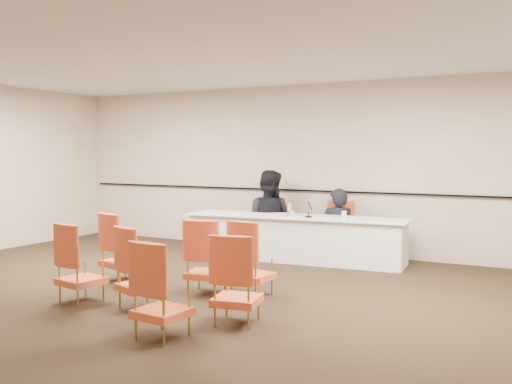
# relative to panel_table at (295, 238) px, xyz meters

# --- Properties ---
(floor) EXTENTS (10.00, 10.00, 0.00)m
(floor) POSITION_rel_panel_table_xyz_m (-0.20, -3.08, -0.37)
(floor) COLOR black
(floor) RESTS_ON ground
(ceiling) EXTENTS (10.00, 10.00, 0.00)m
(ceiling) POSITION_rel_panel_table_xyz_m (-0.20, -3.08, 2.63)
(ceiling) COLOR silver
(ceiling) RESTS_ON ground
(wall_back) EXTENTS (10.00, 0.04, 3.00)m
(wall_back) POSITION_rel_panel_table_xyz_m (-0.20, 0.92, 1.13)
(wall_back) COLOR #BCA894
(wall_back) RESTS_ON ground
(wall_rail) EXTENTS (9.80, 0.04, 0.03)m
(wall_rail) POSITION_rel_panel_table_xyz_m (-0.20, 0.88, 0.73)
(wall_rail) COLOR black
(wall_rail) RESTS_ON wall_back
(panel_table) EXTENTS (3.74, 1.17, 0.74)m
(panel_table) POSITION_rel_panel_table_xyz_m (0.00, 0.00, 0.00)
(panel_table) COLOR silver
(panel_table) RESTS_ON ground
(panelist_main) EXTENTS (0.71, 0.60, 1.66)m
(panelist_main) POSITION_rel_panel_table_xyz_m (0.52, 0.60, -0.01)
(panelist_main) COLOR black
(panelist_main) RESTS_ON ground
(panelist_main_chair) EXTENTS (0.54, 0.54, 0.95)m
(panelist_main_chair) POSITION_rel_panel_table_xyz_m (0.52, 0.60, 0.11)
(panelist_main_chair) COLOR #BE4422
(panelist_main_chair) RESTS_ON ground
(panelist_second) EXTENTS (0.96, 0.77, 1.89)m
(panelist_second) POSITION_rel_panel_table_xyz_m (-0.75, 0.49, 0.16)
(panelist_second) COLOR black
(panelist_second) RESTS_ON ground
(panelist_second_chair) EXTENTS (0.54, 0.54, 0.95)m
(panelist_second_chair) POSITION_rel_panel_table_xyz_m (-0.75, 0.49, 0.11)
(panelist_second_chair) COLOR #BE4422
(panelist_second_chair) RESTS_ON ground
(papers) EXTENTS (0.37, 0.33, 0.00)m
(papers) POSITION_rel_panel_table_xyz_m (0.45, 0.03, 0.37)
(papers) COLOR white
(papers) RESTS_ON panel_table
(microphone) EXTENTS (0.12, 0.22, 0.29)m
(microphone) POSITION_rel_panel_table_xyz_m (0.28, -0.10, 0.51)
(microphone) COLOR black
(microphone) RESTS_ON panel_table
(water_bottle) EXTENTS (0.09, 0.09, 0.22)m
(water_bottle) POSITION_rel_panel_table_xyz_m (-0.09, -0.04, 0.48)
(water_bottle) COLOR teal
(water_bottle) RESTS_ON panel_table
(drinking_glass) EXTENTS (0.06, 0.06, 0.10)m
(drinking_glass) POSITION_rel_panel_table_xyz_m (0.00, -0.14, 0.42)
(drinking_glass) COLOR white
(drinking_glass) RESTS_ON panel_table
(coffee_cup) EXTENTS (0.10, 0.10, 0.13)m
(coffee_cup) POSITION_rel_panel_table_xyz_m (0.85, -0.05, 0.43)
(coffee_cup) COLOR white
(coffee_cup) RESTS_ON panel_table
(aud_chair_front_left) EXTENTS (0.61, 0.61, 0.95)m
(aud_chair_front_left) POSITION_rel_panel_table_xyz_m (-1.53, -2.51, 0.11)
(aud_chair_front_left) COLOR #BE4422
(aud_chair_front_left) RESTS_ON ground
(aud_chair_front_mid) EXTENTS (0.59, 0.59, 0.95)m
(aud_chair_front_mid) POSITION_rel_panel_table_xyz_m (-0.08, -2.56, 0.11)
(aud_chair_front_mid) COLOR #BE4422
(aud_chair_front_mid) RESTS_ON ground
(aud_chair_front_right) EXTENTS (0.55, 0.55, 0.95)m
(aud_chair_front_right) POSITION_rel_panel_table_xyz_m (0.49, -2.40, 0.11)
(aud_chair_front_right) COLOR #BE4422
(aud_chair_front_right) RESTS_ON ground
(aud_chair_back_left) EXTENTS (0.58, 0.58, 0.95)m
(aud_chair_back_left) POSITION_rel_panel_table_xyz_m (-1.20, -3.59, 0.11)
(aud_chair_back_left) COLOR #BE4422
(aud_chair_back_left) RESTS_ON ground
(aud_chair_back_mid) EXTENTS (0.64, 0.64, 0.95)m
(aud_chair_back_mid) POSITION_rel_panel_table_xyz_m (-0.37, -3.49, 0.11)
(aud_chair_back_mid) COLOR #BE4422
(aud_chair_back_mid) RESTS_ON ground
(aud_chair_back_right) EXTENTS (0.59, 0.59, 0.95)m
(aud_chair_back_right) POSITION_rel_panel_table_xyz_m (0.90, -3.48, 0.11)
(aud_chair_back_right) COLOR #BE4422
(aud_chair_back_right) RESTS_ON ground
(aud_chair_extra) EXTENTS (0.54, 0.54, 0.95)m
(aud_chair_extra) POSITION_rel_panel_table_xyz_m (0.50, -4.22, 0.11)
(aud_chair_extra) COLOR #BE4422
(aud_chair_extra) RESTS_ON ground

